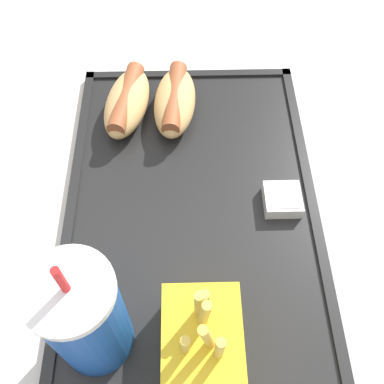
# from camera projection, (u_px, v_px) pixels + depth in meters

# --- Properties ---
(ground_plane) EXTENTS (8.00, 8.00, 0.00)m
(ground_plane) POSITION_uv_depth(u_px,v_px,m) (181.00, 352.00, 1.17)
(ground_plane) COLOR #ADA393
(dining_table) EXTENTS (1.05, 1.08, 0.73)m
(dining_table) POSITION_uv_depth(u_px,v_px,m) (177.00, 306.00, 0.86)
(dining_table) COLOR beige
(dining_table) RESTS_ON ground_plane
(food_tray) EXTENTS (0.47, 0.31, 0.01)m
(food_tray) POSITION_uv_depth(u_px,v_px,m) (192.00, 207.00, 0.55)
(food_tray) COLOR black
(food_tray) RESTS_ON dining_table
(soda_cup) EXTENTS (0.08, 0.08, 0.18)m
(soda_cup) POSITION_uv_depth(u_px,v_px,m) (85.00, 317.00, 0.40)
(soda_cup) COLOR #194CA5
(soda_cup) RESTS_ON food_tray
(hot_dog_far) EXTENTS (0.14, 0.08, 0.04)m
(hot_dog_far) POSITION_uv_depth(u_px,v_px,m) (127.00, 102.00, 0.61)
(hot_dog_far) COLOR tan
(hot_dog_far) RESTS_ON food_tray
(hot_dog_near) EXTENTS (0.13, 0.07, 0.04)m
(hot_dog_near) POSITION_uv_depth(u_px,v_px,m) (175.00, 101.00, 0.61)
(hot_dog_near) COLOR tan
(hot_dog_near) RESTS_ON food_tray
(fries_carton) EXTENTS (0.09, 0.08, 0.11)m
(fries_carton) POSITION_uv_depth(u_px,v_px,m) (202.00, 339.00, 0.43)
(fries_carton) COLOR gold
(fries_carton) RESTS_ON food_tray
(sauce_cup_mayo) EXTENTS (0.04, 0.04, 0.02)m
(sauce_cup_mayo) POSITION_uv_depth(u_px,v_px,m) (283.00, 201.00, 0.54)
(sauce_cup_mayo) COLOR silver
(sauce_cup_mayo) RESTS_ON food_tray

